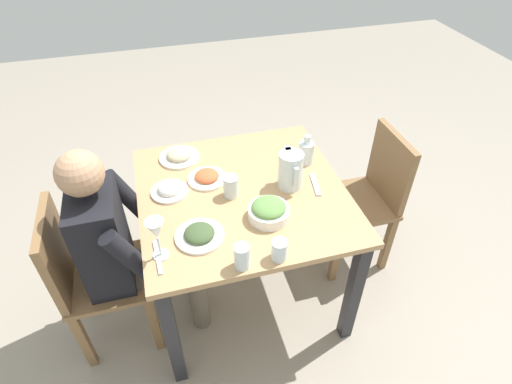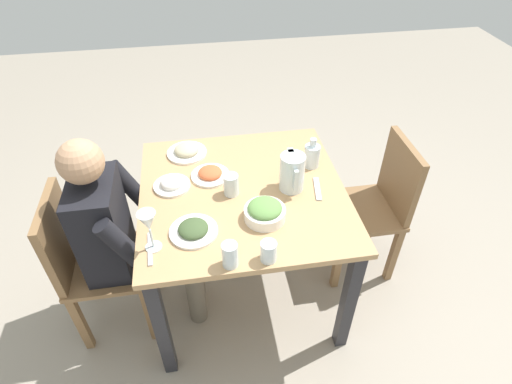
% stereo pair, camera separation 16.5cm
% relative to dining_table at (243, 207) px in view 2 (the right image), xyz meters
% --- Properties ---
extents(ground_plane, '(8.00, 8.00, 0.00)m').
position_rel_dining_table_xyz_m(ground_plane, '(0.00, 0.00, -0.64)').
color(ground_plane, gray).
extents(dining_table, '(1.00, 1.00, 0.75)m').
position_rel_dining_table_xyz_m(dining_table, '(0.00, 0.00, 0.00)').
color(dining_table, tan).
rests_on(dining_table, ground_plane).
extents(chair_near, '(0.40, 0.40, 0.87)m').
position_rel_dining_table_xyz_m(chair_near, '(0.09, -0.78, -0.15)').
color(chair_near, olive).
rests_on(chair_near, ground_plane).
extents(chair_far, '(0.40, 0.40, 0.87)m').
position_rel_dining_table_xyz_m(chair_far, '(-0.09, 0.78, -0.15)').
color(chair_far, olive).
rests_on(chair_far, ground_plane).
extents(diner_near, '(0.48, 0.53, 1.16)m').
position_rel_dining_table_xyz_m(diner_near, '(0.09, -0.58, -0.01)').
color(diner_near, black).
rests_on(diner_near, ground_plane).
extents(water_pitcher, '(0.16, 0.12, 0.19)m').
position_rel_dining_table_xyz_m(water_pitcher, '(0.02, 0.24, 0.21)').
color(water_pitcher, silver).
rests_on(water_pitcher, dining_table).
extents(salad_bowl, '(0.19, 0.19, 0.09)m').
position_rel_dining_table_xyz_m(salad_bowl, '(0.21, 0.07, 0.15)').
color(salad_bowl, white).
rests_on(salad_bowl, dining_table).
extents(plate_dolmas, '(0.21, 0.21, 0.05)m').
position_rel_dining_table_xyz_m(plate_dolmas, '(0.25, -0.25, 0.13)').
color(plate_dolmas, white).
rests_on(plate_dolmas, dining_table).
extents(plate_yoghurt, '(0.18, 0.18, 0.06)m').
position_rel_dining_table_xyz_m(plate_yoghurt, '(-0.08, -0.34, 0.13)').
color(plate_yoghurt, white).
rests_on(plate_yoghurt, dining_table).
extents(plate_beans, '(0.21, 0.21, 0.06)m').
position_rel_dining_table_xyz_m(plate_beans, '(-0.36, -0.26, 0.13)').
color(plate_beans, white).
rests_on(plate_beans, dining_table).
extents(plate_rice_curry, '(0.20, 0.20, 0.05)m').
position_rel_dining_table_xyz_m(plate_rice_curry, '(-0.14, -0.15, 0.13)').
color(plate_rice_curry, white).
rests_on(plate_rice_curry, dining_table).
extents(water_glass_center, '(0.07, 0.07, 0.11)m').
position_rel_dining_table_xyz_m(water_glass_center, '(0.45, -0.11, 0.17)').
color(water_glass_center, silver).
rests_on(water_glass_center, dining_table).
extents(water_glass_far_left, '(0.07, 0.07, 0.09)m').
position_rel_dining_table_xyz_m(water_glass_far_left, '(0.45, 0.04, 0.16)').
color(water_glass_far_left, silver).
rests_on(water_glass_far_left, dining_table).
extents(water_glass_by_pitcher, '(0.07, 0.07, 0.11)m').
position_rel_dining_table_xyz_m(water_glass_by_pitcher, '(0.01, -0.06, 0.17)').
color(water_glass_by_pitcher, silver).
rests_on(water_glass_by_pitcher, dining_table).
extents(wine_glass, '(0.08, 0.08, 0.20)m').
position_rel_dining_table_xyz_m(wine_glass, '(0.31, -0.42, 0.25)').
color(wine_glass, silver).
rests_on(wine_glass, dining_table).
extents(oil_carafe, '(0.08, 0.08, 0.16)m').
position_rel_dining_table_xyz_m(oil_carafe, '(-0.14, 0.38, 0.17)').
color(oil_carafe, silver).
rests_on(oil_carafe, dining_table).
extents(fork_near, '(0.17, 0.06, 0.01)m').
position_rel_dining_table_xyz_m(fork_near, '(0.05, 0.36, 0.12)').
color(fork_near, silver).
rests_on(fork_near, dining_table).
extents(knife_near, '(0.19, 0.03, 0.01)m').
position_rel_dining_table_xyz_m(knife_near, '(0.32, -0.44, 0.12)').
color(knife_near, silver).
rests_on(knife_near, dining_table).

